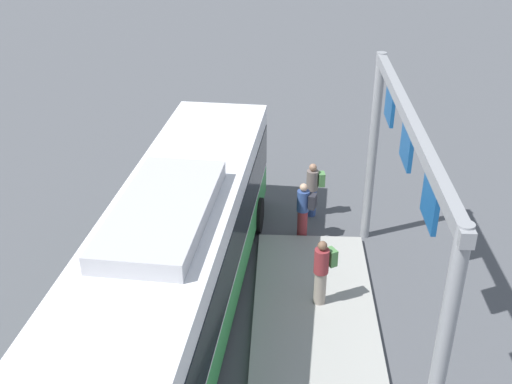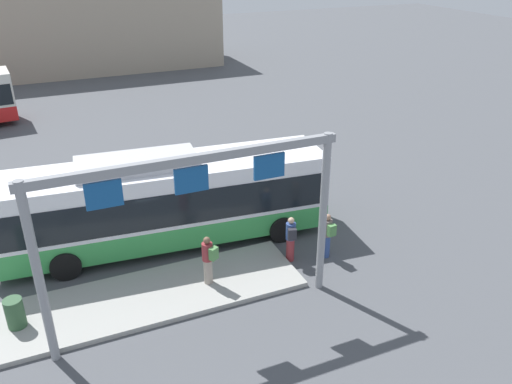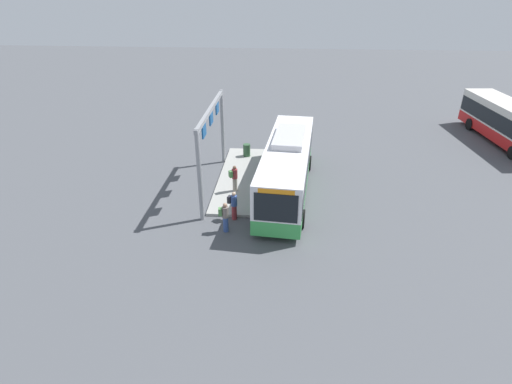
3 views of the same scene
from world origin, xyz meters
name	(u,v)px [view 2 (image 2 of 3)]	position (x,y,z in m)	size (l,w,h in m)	color
ground_plane	(169,242)	(0.00, 0.00, 0.00)	(120.00, 120.00, 0.00)	#4C4F54
platform_curb	(143,298)	(-1.64, -3.03, 0.08)	(10.00, 2.80, 0.16)	#9E9E99
bus_main	(165,198)	(-0.01, 0.00, 1.81)	(11.72, 3.51, 3.46)	green
person_boarding	(327,235)	(4.79, -3.13, 0.89)	(0.37, 0.55, 1.67)	#334C8C
person_waiting_near	(291,238)	(3.54, -2.84, 0.89)	(0.45, 0.59, 1.67)	maroon
person_waiting_mid	(208,259)	(0.47, -3.18, 1.05)	(0.53, 0.61, 1.67)	gray
platform_sign_gantry	(193,207)	(-0.32, -4.56, 3.71)	(8.41, 0.24, 5.20)	gray
station_building	(54,29)	(-1.14, 31.03, 3.40)	(26.63, 8.00, 6.80)	tan
trash_bin	(15,313)	(-5.19, -2.98, 0.61)	(0.52, 0.52, 0.90)	#2D5133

